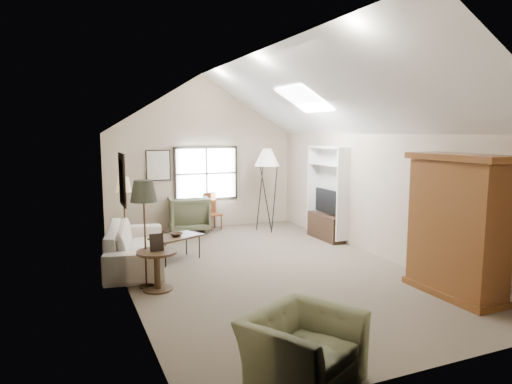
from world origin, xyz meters
name	(u,v)px	position (x,y,z in m)	size (l,w,h in m)	color
room_shell	(265,94)	(0.00, 0.00, 3.21)	(5.01, 8.01, 4.00)	brown
window	(206,174)	(0.10, 3.96, 1.45)	(1.72, 0.08, 1.42)	black
skylight	(304,99)	(1.30, 0.90, 3.22)	(0.80, 1.20, 0.52)	white
wall_art	(142,172)	(-1.88, 1.94, 1.73)	(1.97, 3.71, 0.88)	black
armoire	(457,226)	(2.18, -2.40, 1.10)	(0.60, 1.50, 2.20)	brown
tv_alcove	(327,191)	(2.34, 1.60, 1.15)	(0.32, 1.30, 2.10)	white
media_console	(326,227)	(2.32, 1.60, 0.30)	(0.34, 1.18, 0.60)	#382316
tv_panel	(326,201)	(2.32, 1.60, 0.92)	(0.05, 0.90, 0.55)	black
sofa	(136,245)	(-2.16, 1.23, 0.38)	(2.59, 1.01, 0.76)	beige
armchair_near	(302,350)	(-1.24, -3.70, 0.36)	(1.10, 0.97, 0.72)	#6E714F
armchair_far	(188,214)	(-0.47, 3.70, 0.46)	(0.99, 1.02, 0.92)	#545B40
coffee_table	(176,248)	(-1.38, 1.19, 0.25)	(0.98, 0.54, 0.50)	#3A2317
bowl	(176,234)	(-1.38, 1.19, 0.53)	(0.24, 0.24, 0.06)	#322314
side_table	(157,271)	(-2.06, -0.37, 0.32)	(0.65, 0.65, 0.65)	#3B2718
side_chair	(213,211)	(0.19, 3.70, 0.48)	(0.37, 0.37, 0.95)	brown
tripod_lamp	(267,190)	(1.40, 2.96, 1.07)	(0.62, 0.62, 2.15)	white
dark_lamp	(145,234)	(-2.20, -0.17, 0.90)	(0.43, 0.43, 1.81)	#25291D
tan_lamp	(124,213)	(-2.20, 2.43, 0.81)	(0.32, 0.32, 1.62)	tan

